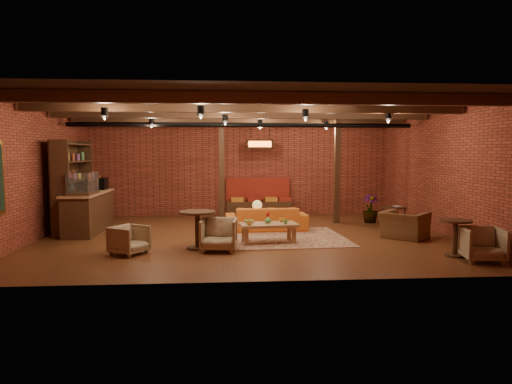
{
  "coord_description": "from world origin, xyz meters",
  "views": [
    {
      "loc": [
        -0.58,
        -11.22,
        2.09
      ],
      "look_at": [
        0.27,
        0.2,
        1.09
      ],
      "focal_mm": 32.0,
      "sensor_mm": 36.0,
      "label": 1
    }
  ],
  "objects": [
    {
      "name": "armchair_far",
      "position": [
        4.4,
        -2.94,
        0.36
      ],
      "size": [
        0.83,
        0.79,
        0.73
      ],
      "primitive_type": "imported",
      "rotation": [
        0.0,
        0.0,
        -0.21
      ],
      "color": "#B7A88E",
      "rests_on": "floor"
    },
    {
      "name": "ceiling_pipe",
      "position": [
        0.0,
        1.6,
        2.85
      ],
      "size": [
        9.6,
        0.12,
        0.12
      ],
      "primitive_type": "cylinder",
      "rotation": [
        0.0,
        1.57,
        0.0
      ],
      "color": "black",
      "rests_on": "ceiling"
    },
    {
      "name": "armchair_b",
      "position": [
        -0.66,
        -1.63,
        0.38
      ],
      "size": [
        0.81,
        0.77,
        0.76
      ],
      "primitive_type": "imported",
      "rotation": [
        0.0,
        0.0,
        -0.1
      ],
      "color": "#B7A88E",
      "rests_on": "floor"
    },
    {
      "name": "ceiling_beams",
      "position": [
        0.0,
        0.0,
        3.08
      ],
      "size": [
        9.8,
        6.4,
        0.22
      ],
      "primitive_type": null,
      "color": "black",
      "rests_on": "ceiling"
    },
    {
      "name": "wall_left",
      "position": [
        -5.0,
        0.0,
        1.6
      ],
      "size": [
        0.02,
        8.0,
        3.2
      ],
      "primitive_type": "cube",
      "color": "maroon",
      "rests_on": "ground"
    },
    {
      "name": "banquette",
      "position": [
        0.6,
        3.55,
        0.5
      ],
      "size": [
        2.1,
        0.7,
        1.0
      ],
      "primitive_type": null,
      "color": "maroon",
      "rests_on": "ground"
    },
    {
      "name": "ceiling_spotlights",
      "position": [
        0.0,
        0.0,
        2.86
      ],
      "size": [
        6.4,
        4.4,
        0.28
      ],
      "primitive_type": null,
      "color": "black",
      "rests_on": "ceiling"
    },
    {
      "name": "plant_counter",
      "position": [
        -4.0,
        1.2,
        1.22
      ],
      "size": [
        0.35,
        0.39,
        0.3
      ],
      "primitive_type": "imported",
      "color": "#337F33",
      "rests_on": "service_counter"
    },
    {
      "name": "round_table_right",
      "position": [
        4.08,
        -2.49,
        0.5
      ],
      "size": [
        0.64,
        0.64,
        0.75
      ],
      "color": "black",
      "rests_on": "floor"
    },
    {
      "name": "post_right",
      "position": [
        2.8,
        2.0,
        1.6
      ],
      "size": [
        0.16,
        0.16,
        3.2
      ],
      "primitive_type": "cube",
      "color": "black",
      "rests_on": "ground"
    },
    {
      "name": "service_sign",
      "position": [
        0.6,
        3.1,
        2.35
      ],
      "size": [
        0.86,
        0.06,
        0.3
      ],
      "primitive_type": "cube",
      "color": "orange",
      "rests_on": "ceiling"
    },
    {
      "name": "round_table_left",
      "position": [
        -1.12,
        -1.38,
        0.56
      ],
      "size": [
        0.79,
        0.79,
        0.82
      ],
      "color": "black",
      "rests_on": "floor"
    },
    {
      "name": "post_left",
      "position": [
        -0.6,
        2.6,
        1.6
      ],
      "size": [
        0.16,
        0.16,
        3.2
      ],
      "primitive_type": "cube",
      "color": "black",
      "rests_on": "ground"
    },
    {
      "name": "floor",
      "position": [
        0.0,
        0.0,
        0.0
      ],
      "size": [
        10.0,
        10.0,
        0.0
      ],
      "primitive_type": "plane",
      "color": "#38210E",
      "rests_on": "ground"
    },
    {
      "name": "wall_right",
      "position": [
        5.0,
        0.0,
        1.6
      ],
      "size": [
        0.02,
        8.0,
        3.2
      ],
      "primitive_type": "cube",
      "color": "maroon",
      "rests_on": "ground"
    },
    {
      "name": "plant_tall",
      "position": [
        3.81,
        1.95,
        1.27
      ],
      "size": [
        1.58,
        1.58,
        2.54
      ],
      "primitive_type": "imported",
      "rotation": [
        0.0,
        0.0,
        0.12
      ],
      "color": "#4C7F4C",
      "rests_on": "floor"
    },
    {
      "name": "wall_back",
      "position": [
        0.0,
        4.0,
        1.6
      ],
      "size": [
        10.0,
        0.02,
        3.2
      ],
      "primitive_type": "cube",
      "color": "maroon",
      "rests_on": "ground"
    },
    {
      "name": "ceiling",
      "position": [
        0.0,
        0.0,
        3.2
      ],
      "size": [
        10.0,
        8.0,
        0.02
      ],
      "primitive_type": "cube",
      "color": "black",
      "rests_on": "wall_back"
    },
    {
      "name": "coffee_table",
      "position": [
        0.46,
        -0.84,
        0.4
      ],
      "size": [
        1.38,
        0.78,
        0.7
      ],
      "rotation": [
        0.0,
        0.0,
        0.1
      ],
      "color": "#A77F4E",
      "rests_on": "floor"
    },
    {
      "name": "side_table_lamp",
      "position": [
        0.34,
        0.76,
        0.63
      ],
      "size": [
        0.5,
        0.5,
        0.83
      ],
      "rotation": [
        0.0,
        0.0,
        0.33
      ],
      "color": "black",
      "rests_on": "floor"
    },
    {
      "name": "service_counter",
      "position": [
        -4.1,
        1.0,
        0.8
      ],
      "size": [
        0.8,
        2.5,
        1.6
      ],
      "primitive_type": null,
      "color": "black",
      "rests_on": "ground"
    },
    {
      "name": "rug",
      "position": [
        0.61,
        -0.25,
        0.01
      ],
      "size": [
        3.68,
        2.87,
        0.01
      ],
      "primitive_type": "cube",
      "rotation": [
        0.0,
        0.0,
        0.04
      ],
      "color": "maroon",
      "rests_on": "floor"
    },
    {
      "name": "side_table_book",
      "position": [
        4.2,
        1.11,
        0.53
      ],
      "size": [
        0.65,
        0.65,
        0.59
      ],
      "rotation": [
        0.0,
        0.0,
        0.33
      ],
      "color": "black",
      "rests_on": "floor"
    },
    {
      "name": "armchair_right",
      "position": [
        3.83,
        -0.56,
        0.44
      ],
      "size": [
        1.17,
        1.17,
        0.88
      ],
      "primitive_type": "imported",
      "rotation": [
        0.0,
        0.0,
        2.35
      ],
      "color": "brown",
      "rests_on": "floor"
    },
    {
      "name": "armchair_a",
      "position": [
        -2.5,
        -1.81,
        0.33
      ],
      "size": [
        0.85,
        0.86,
        0.66
      ],
      "primitive_type": "imported",
      "rotation": [
        0.0,
        0.0,
        1.0
      ],
      "color": "#B7A88E",
      "rests_on": "floor"
    },
    {
      "name": "shelving_hutch",
      "position": [
        -4.5,
        1.1,
        1.2
      ],
      "size": [
        0.52,
        2.0,
        2.4
      ],
      "primitive_type": null,
      "color": "black",
      "rests_on": "ground"
    },
    {
      "name": "sofa",
      "position": [
        0.59,
        0.87,
        0.32
      ],
      "size": [
        2.19,
        0.92,
        0.63
      ],
      "primitive_type": "imported",
      "rotation": [
        0.0,
        0.0,
        3.18
      ],
      "color": "#C45C1B",
      "rests_on": "floor"
    },
    {
      "name": "wall_front",
      "position": [
        0.0,
        -4.0,
        1.6
      ],
      "size": [
        10.0,
        0.02,
        3.2
      ],
      "primitive_type": "cube",
      "color": "maroon",
      "rests_on": "ground"
    }
  ]
}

